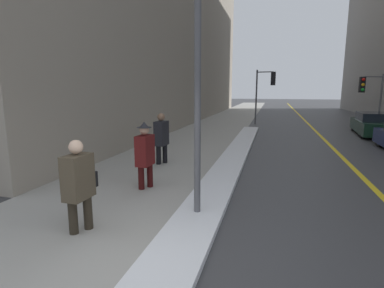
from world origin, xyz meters
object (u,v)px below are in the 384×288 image
at_px(lamp_post, 198,78).
at_px(traffic_light_near, 267,85).
at_px(pedestrian_in_fedora, 145,153).
at_px(pedestrian_in_glasses, 161,136).
at_px(traffic_light_far, 369,90).
at_px(parked_car_dark_green, 375,124).
at_px(pedestrian_with_shoulder_bag, 79,182).

height_order(lamp_post, traffic_light_near, lamp_post).
relative_size(pedestrian_in_fedora, pedestrian_in_glasses, 0.99).
bearing_deg(lamp_post, pedestrian_in_glasses, 119.70).
xyz_separation_m(traffic_light_near, pedestrian_in_glasses, (-2.93, -12.65, -1.79)).
relative_size(traffic_light_far, parked_car_dark_green, 0.73).
distance_m(traffic_light_far, parked_car_dark_green, 2.56).
relative_size(pedestrian_in_fedora, parked_car_dark_green, 0.37).
bearing_deg(traffic_light_far, lamp_post, 55.93).
height_order(lamp_post, pedestrian_in_fedora, lamp_post).
bearing_deg(pedestrian_in_glasses, lamp_post, 32.41).
bearing_deg(traffic_light_far, traffic_light_near, -27.51).
distance_m(traffic_light_far, pedestrian_with_shoulder_bag, 17.75).
distance_m(pedestrian_in_glasses, parked_car_dark_green, 12.48).
xyz_separation_m(lamp_post, parked_car_dark_green, (6.58, 12.66, -2.02)).
relative_size(lamp_post, parked_car_dark_green, 0.95).
relative_size(traffic_light_near, parked_car_dark_green, 0.83).
distance_m(traffic_light_near, pedestrian_with_shoulder_bag, 17.75).
bearing_deg(traffic_light_near, lamp_post, -86.54).
distance_m(traffic_light_far, pedestrian_in_glasses, 13.95).
distance_m(lamp_post, traffic_light_near, 16.41).
xyz_separation_m(lamp_post, pedestrian_in_fedora, (-1.63, 1.32, -1.70)).
distance_m(lamp_post, pedestrian_in_fedora, 2.69).
bearing_deg(pedestrian_in_glasses, traffic_light_far, 143.60).
bearing_deg(parked_car_dark_green, lamp_post, 157.39).
relative_size(pedestrian_with_shoulder_bag, pedestrian_in_glasses, 0.96).
bearing_deg(traffic_light_far, parked_car_dark_green, 79.06).
height_order(traffic_light_far, pedestrian_in_fedora, traffic_light_far).
height_order(pedestrian_in_fedora, pedestrian_in_glasses, pedestrian_in_glasses).
bearing_deg(traffic_light_far, pedestrian_in_fedora, 48.45).
bearing_deg(traffic_light_near, pedestrian_in_glasses, -96.79).
xyz_separation_m(pedestrian_with_shoulder_bag, parked_car_dark_green, (8.34, 13.75, -0.31)).
relative_size(pedestrian_with_shoulder_bag, pedestrian_in_fedora, 0.97).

